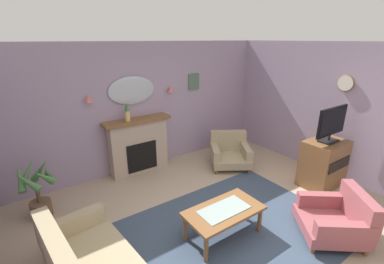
{
  "coord_description": "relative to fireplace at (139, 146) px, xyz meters",
  "views": [
    {
      "loc": [
        -2.29,
        -2.03,
        2.68
      ],
      "look_at": [
        0.3,
        1.71,
        1.05
      ],
      "focal_mm": 24.58,
      "sensor_mm": 36.0,
      "label": 1
    }
  ],
  "objects": [
    {
      "name": "floor",
      "position": [
        0.33,
        -2.73,
        -0.62
      ],
      "size": [
        6.71,
        6.81,
        0.1
      ],
      "primitive_type": "cube",
      "color": "tan",
      "rests_on": "ground"
    },
    {
      "name": "wall_back",
      "position": [
        0.33,
        0.22,
        0.75
      ],
      "size": [
        6.71,
        0.1,
        2.63
      ],
      "primitive_type": "cube",
      "color": "#9E8CA8",
      "rests_on": "ground"
    },
    {
      "name": "wall_right",
      "position": [
        3.23,
        -2.73,
        0.75
      ],
      "size": [
        0.1,
        6.81,
        2.63
      ],
      "primitive_type": "cube",
      "color": "#9E8CA8",
      "rests_on": "ground"
    },
    {
      "name": "patterned_rug",
      "position": [
        0.33,
        -2.53,
        -0.56
      ],
      "size": [
        3.2,
        2.4,
        0.01
      ],
      "primitive_type": "cube",
      "color": "#38475B",
      "rests_on": "ground"
    },
    {
      "name": "fireplace",
      "position": [
        0.0,
        0.0,
        0.0
      ],
      "size": [
        1.36,
        0.36,
        1.16
      ],
      "color": "tan",
      "rests_on": "ground"
    },
    {
      "name": "mantel_vase_right",
      "position": [
        -0.2,
        -0.03,
        0.77
      ],
      "size": [
        0.1,
        0.1,
        0.36
      ],
      "color": "tan",
      "rests_on": "fireplace"
    },
    {
      "name": "wall_mirror",
      "position": [
        -0.0,
        0.14,
        1.14
      ],
      "size": [
        0.96,
        0.06,
        0.56
      ],
      "primitive_type": "ellipsoid",
      "color": "#B2BCC6"
    },
    {
      "name": "wall_sconce_left",
      "position": [
        -0.85,
        0.09,
        1.09
      ],
      "size": [
        0.14,
        0.14,
        0.14
      ],
      "primitive_type": "cone",
      "color": "#D17066"
    },
    {
      "name": "wall_sconce_right",
      "position": [
        0.85,
        0.09,
        1.09
      ],
      "size": [
        0.14,
        0.14,
        0.14
      ],
      "primitive_type": "cone",
      "color": "#D17066"
    },
    {
      "name": "wall_clock",
      "position": [
        3.14,
        -2.39,
        1.33
      ],
      "size": [
        0.04,
        0.31,
        0.31
      ],
      "color": "silver"
    },
    {
      "name": "framed_picture",
      "position": [
        1.5,
        0.15,
        1.18
      ],
      "size": [
        0.28,
        0.03,
        0.36
      ],
      "primitive_type": "cube",
      "color": "#4C6B56"
    },
    {
      "name": "coffee_table",
      "position": [
        0.15,
        -2.5,
        -0.19
      ],
      "size": [
        1.1,
        0.6,
        0.45
      ],
      "color": "brown",
      "rests_on": "ground"
    },
    {
      "name": "armchair_in_corner",
      "position": [
        1.46,
        -3.42,
        -0.27
      ],
      "size": [
        1.14,
        1.13,
        0.71
      ],
      "color": "#934C51",
      "rests_on": "ground"
    },
    {
      "name": "armchair_beside_couch",
      "position": [
        1.77,
        -0.85,
        -0.27
      ],
      "size": [
        1.12,
        1.12,
        0.71
      ],
      "color": "tan",
      "rests_on": "ground"
    },
    {
      "name": "tv_cabinet",
      "position": [
        2.63,
        -2.51,
        -0.12
      ],
      "size": [
        0.8,
        0.57,
        0.9
      ],
      "color": "brown",
      "rests_on": "ground"
    },
    {
      "name": "tv_flatscreen",
      "position": [
        2.63,
        -2.53,
        0.68
      ],
      "size": [
        0.84,
        0.24,
        0.65
      ],
      "color": "black",
      "rests_on": "tv_cabinet"
    },
    {
      "name": "potted_plant_tall_palm",
      "position": [
        -1.92,
        -0.53,
        -0.09
      ],
      "size": [
        0.6,
        0.6,
        0.95
      ],
      "color": "brown",
      "rests_on": "ground"
    }
  ]
}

